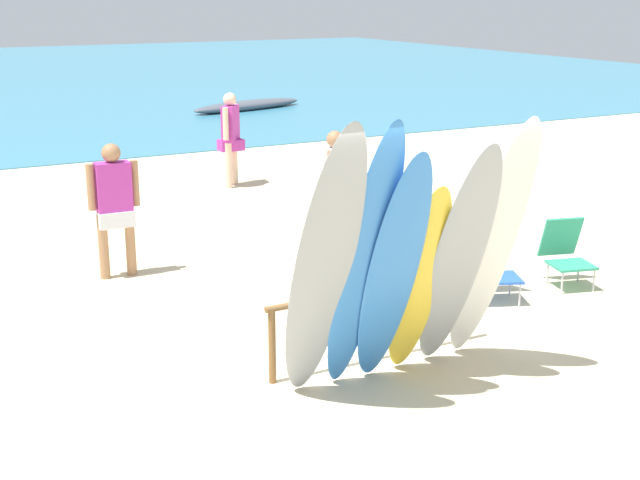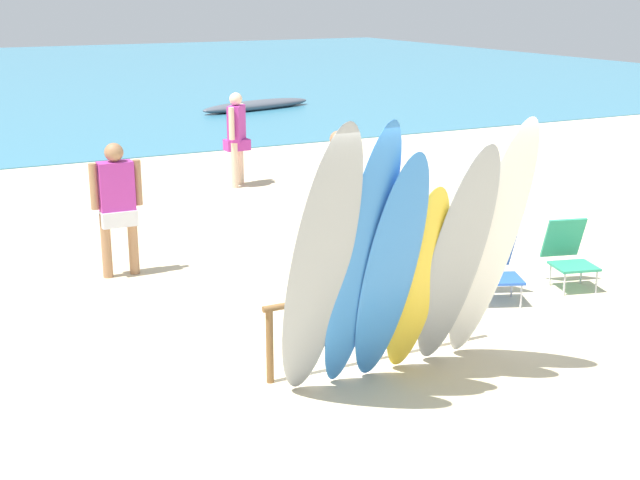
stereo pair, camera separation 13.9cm
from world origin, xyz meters
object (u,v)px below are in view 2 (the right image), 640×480
surfboard_blue_1 (361,261)px  distant_boat (257,105)px  beach_chair_red (496,263)px  beach_chair_blue (568,251)px  surfboard_blue_2 (390,272)px  surfboard_white_5 (491,243)px  surfboard_grey_4 (456,260)px  beachgoer_near_rack (237,133)px  surfboard_yellow_3 (417,282)px  surfboard_grey_0 (320,268)px  beachgoer_by_water (338,182)px  beachgoer_midbeach (117,200)px  surfboard_rack (371,306)px

surfboard_blue_1 → distant_boat: bearing=64.9°
surfboard_blue_1 → beach_chair_red: size_ratio=3.09×
distant_boat → beach_chair_blue: bearing=-100.3°
surfboard_blue_2 → surfboard_white_5: 1.12m
surfboard_grey_4 → distant_boat: (5.89, 18.39, -1.02)m
beachgoer_near_rack → distant_boat: bearing=14.8°
surfboard_blue_1 → surfboard_yellow_3: size_ratio=1.33×
surfboard_blue_2 → beach_chair_blue: surfboard_blue_2 is taller
surfboard_grey_0 → surfboard_grey_4: size_ratio=1.11×
surfboard_blue_1 → surfboard_grey_0: bearing=-180.0°
beachgoer_by_water → beachgoer_near_rack: 4.57m
surfboard_white_5 → distant_boat: (5.50, 18.38, -1.12)m
surfboard_yellow_3 → beachgoer_near_rack: 8.82m
beach_chair_red → beach_chair_blue: size_ratio=1.05×
beachgoer_by_water → beachgoer_near_rack: (0.34, 4.56, 0.02)m
surfboard_grey_4 → beachgoer_midbeach: (-1.98, 4.46, -0.17)m
surfboard_grey_0 → beachgoer_by_water: 4.91m
surfboard_blue_1 → surfboard_blue_2: bearing=-5.6°
surfboard_grey_0 → surfboard_yellow_3: 1.13m
beach_chair_red → beachgoer_near_rack: bearing=115.9°
surfboard_rack → surfboard_blue_1: (-0.51, -0.67, 0.72)m
surfboard_rack → beachgoer_near_rack: (1.88, 8.10, 0.43)m
distant_boat → beach_chair_red: bearing=-103.8°
surfboard_white_5 → beach_chair_blue: 3.01m
surfboard_yellow_3 → beachgoer_by_water: 4.32m
beachgoer_by_water → surfboard_rack: bearing=16.0°
surfboard_white_5 → beachgoer_midbeach: (-2.38, 4.45, -0.27)m
surfboard_grey_0 → surfboard_yellow_3: (1.07, 0.15, -0.33)m
beachgoer_near_rack → beachgoer_midbeach: size_ratio=1.01×
surfboard_rack → surfboard_white_5: surfboard_white_5 is taller
surfboard_blue_2 → surfboard_yellow_3: 0.42m
surfboard_yellow_3 → beach_chair_blue: surfboard_yellow_3 is taller
surfboard_blue_1 → beachgoer_by_water: 4.69m
surfboard_grey_0 → beach_chair_blue: surfboard_grey_0 is taller
beach_chair_red → surfboard_rack: bearing=-134.7°
beachgoer_by_water → surfboard_grey_0: bearing=9.4°
surfboard_blue_2 → beachgoer_near_rack: 9.01m
surfboard_yellow_3 → surfboard_blue_1: bearing=-167.5°
surfboard_blue_1 → surfboard_grey_4: 1.02m
surfboard_white_5 → surfboard_blue_1: bearing=-178.8°
surfboard_yellow_3 → beach_chair_red: size_ratio=2.32×
beach_chair_red → distant_boat: (4.14, 16.79, -0.28)m
beachgoer_midbeach → beach_chair_blue: bearing=-29.3°
surfboard_rack → beach_chair_blue: bearing=15.0°
surfboard_grey_0 → beachgoer_by_water: bearing=59.6°
surfboard_grey_4 → surfboard_blue_2: bearing=-174.8°
surfboard_grey_4 → beachgoer_by_water: (1.03, 4.21, -0.19)m
surfboard_blue_1 → surfboard_grey_4: (1.01, 0.00, -0.13)m
surfboard_blue_1 → beach_chair_blue: (3.85, 1.56, -0.86)m
surfboard_white_5 → beachgoer_near_rack: surfboard_white_5 is taller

